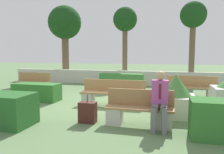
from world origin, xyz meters
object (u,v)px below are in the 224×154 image
person_seated_man (160,97)px  tree_leftmost (65,25)px  tree_center_right (193,19)px  bench_right_side (113,96)px  bench_back (32,84)px  planter_corner_right (176,97)px  bench_front (139,112)px  bench_left_side (192,90)px  tree_center_left (125,23)px  suitcase (88,112)px

person_seated_man → tree_leftmost: 10.39m
person_seated_man → tree_center_right: bearing=79.4°
bench_right_side → person_seated_man: size_ratio=1.61×
bench_back → planter_corner_right: bearing=-18.0°
bench_front → bench_right_side: (-1.12, 1.82, 0.02)m
bench_left_side → tree_center_left: size_ratio=0.43×
bench_back → planter_corner_right: size_ratio=1.43×
bench_front → tree_center_left: (-1.88, 7.90, 3.27)m
bench_left_side → tree_leftmost: size_ratio=0.41×
bench_right_side → tree_center_right: (3.03, 5.63, 3.25)m
tree_leftmost → tree_center_left: tree_leftmost is taller
bench_front → bench_back: size_ratio=0.99×
tree_center_left → bench_front: bearing=-76.6°
person_seated_man → tree_leftmost: size_ratio=0.28×
planter_corner_right → tree_center_left: 7.96m
bench_left_side → suitcase: size_ratio=2.65×
bench_front → bench_right_side: bearing=121.6°
bench_front → tree_center_right: tree_center_right is taller
bench_left_side → bench_back: same height
suitcase → tree_leftmost: size_ratio=0.15×
tree_leftmost → bench_right_side: bearing=-52.0°
tree_leftmost → tree_center_right: bearing=-1.8°
suitcase → tree_leftmost: bearing=119.6°
tree_center_left → bench_back: bearing=-130.1°
bench_right_side → tree_center_left: (-0.76, 6.08, 3.25)m
bench_left_side → bench_right_side: (-2.72, -2.00, 0.01)m
planter_corner_right → suitcase: size_ratio=1.60×
bench_right_side → tree_center_left: bearing=85.7°
planter_corner_right → tree_leftmost: tree_leftmost is taller
suitcase → tree_center_left: 8.68m
tree_leftmost → tree_center_left: (3.84, 0.20, 0.01)m
bench_left_side → tree_center_left: bearing=132.6°
bench_front → bench_right_side: 2.14m
tree_leftmost → tree_center_right: tree_leftmost is taller
planter_corner_right → suitcase: (-2.18, -1.19, -0.26)m
bench_left_side → tree_leftmost: bearing=154.2°
bench_front → tree_center_right: bearing=75.6°
planter_corner_right → tree_leftmost: 9.83m
tree_leftmost → tree_center_right: 7.64m
bench_front → tree_leftmost: tree_leftmost is taller
tree_center_left → tree_center_right: (3.79, -0.44, 0.00)m
bench_front → tree_center_right: 8.36m
planter_corner_right → tree_center_right: size_ratio=0.26×
tree_center_left → tree_center_right: tree_center_right is taller
bench_back → planter_corner_right: (6.34, -2.57, 0.20)m
suitcase → tree_leftmost: 9.56m
bench_right_side → bench_back: size_ratio=1.29×
tree_leftmost → person_seated_man: bearing=-51.6°
tree_leftmost → tree_center_left: size_ratio=1.05×
tree_center_right → person_seated_man: bearing=-100.6°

